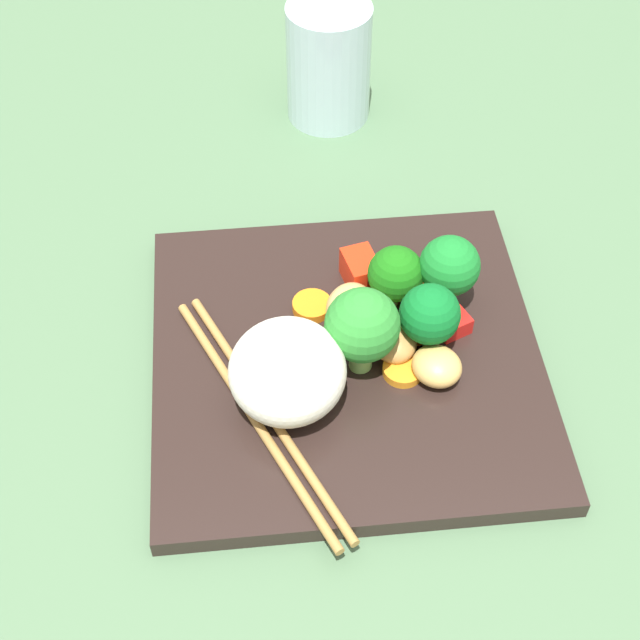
{
  "coord_description": "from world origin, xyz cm",
  "views": [
    {
      "loc": [
        40.3,
        -5.56,
        51.29
      ],
      "look_at": [
        -1.42,
        -1.69,
        3.34
      ],
      "focal_mm": 53.78,
      "sensor_mm": 36.0,
      "label": 1
    }
  ],
  "objects_px": {
    "rice_mound": "(287,371)",
    "broccoli_floret_3": "(362,327)",
    "carrot_slice_2": "(312,306)",
    "chopstick_pair": "(260,414)",
    "drinking_glass": "(329,63)",
    "square_plate": "(347,360)"
  },
  "relations": [
    {
      "from": "rice_mound",
      "to": "broccoli_floret_3",
      "type": "height_order",
      "value": "broccoli_floret_3"
    },
    {
      "from": "carrot_slice_2",
      "to": "chopstick_pair",
      "type": "xyz_separation_m",
      "value": [
        0.09,
        -0.04,
        -0.0
      ]
    },
    {
      "from": "broccoli_floret_3",
      "to": "drinking_glass",
      "type": "distance_m",
      "value": 0.29
    },
    {
      "from": "broccoli_floret_3",
      "to": "carrot_slice_2",
      "type": "xyz_separation_m",
      "value": [
        -0.05,
        -0.03,
        -0.03
      ]
    },
    {
      "from": "broccoli_floret_3",
      "to": "drinking_glass",
      "type": "bearing_deg",
      "value": 178.54
    },
    {
      "from": "broccoli_floret_3",
      "to": "chopstick_pair",
      "type": "distance_m",
      "value": 0.09
    },
    {
      "from": "square_plate",
      "to": "broccoli_floret_3",
      "type": "xyz_separation_m",
      "value": [
        0.01,
        0.01,
        0.04
      ]
    },
    {
      "from": "drinking_glass",
      "to": "carrot_slice_2",
      "type": "bearing_deg",
      "value": -8.31
    },
    {
      "from": "broccoli_floret_3",
      "to": "drinking_glass",
      "type": "xyz_separation_m",
      "value": [
        -0.29,
        0.01,
        -0.0
      ]
    },
    {
      "from": "chopstick_pair",
      "to": "drinking_glass",
      "type": "bearing_deg",
      "value": 142.46
    },
    {
      "from": "drinking_glass",
      "to": "chopstick_pair",
      "type": "bearing_deg",
      "value": -12.96
    },
    {
      "from": "broccoli_floret_3",
      "to": "chopstick_pair",
      "type": "relative_size",
      "value": 0.32
    },
    {
      "from": "rice_mound",
      "to": "square_plate",
      "type": "bearing_deg",
      "value": 128.98
    },
    {
      "from": "rice_mound",
      "to": "drinking_glass",
      "type": "bearing_deg",
      "value": 169.79
    },
    {
      "from": "square_plate",
      "to": "carrot_slice_2",
      "type": "bearing_deg",
      "value": -154.62
    },
    {
      "from": "carrot_slice_2",
      "to": "broccoli_floret_3",
      "type": "bearing_deg",
      "value": 28.42
    },
    {
      "from": "broccoli_floret_3",
      "to": "carrot_slice_2",
      "type": "relative_size",
      "value": 2.34
    },
    {
      "from": "drinking_glass",
      "to": "square_plate",
      "type": "bearing_deg",
      "value": -3.11
    },
    {
      "from": "rice_mound",
      "to": "broccoli_floret_3",
      "type": "distance_m",
      "value": 0.06
    },
    {
      "from": "carrot_slice_2",
      "to": "square_plate",
      "type": "bearing_deg",
      "value": 25.38
    },
    {
      "from": "rice_mound",
      "to": "drinking_glass",
      "type": "distance_m",
      "value": 0.32
    },
    {
      "from": "square_plate",
      "to": "broccoli_floret_3",
      "type": "relative_size",
      "value": 4.05
    }
  ]
}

